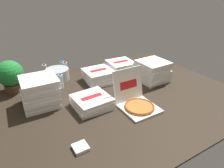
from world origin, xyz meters
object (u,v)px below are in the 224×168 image
object	(u,v)px
pizza_stack_right_near	(40,92)
pizza_stack_left_far	(92,102)
water_bottle_0	(63,67)
water_bottle_4	(65,68)
pizza_stack_right_far	(99,76)
pizza_stack_center_far	(120,66)
ice_bucket	(57,74)
water_bottle_2	(45,71)
pizza_stack_right_mid	(153,71)
water_bottle_1	(61,81)
potted_plant	(10,75)
napkin_pile	(81,147)
open_pizza_box	(136,101)
water_bottle_3	(53,80)

from	to	relation	value
pizza_stack_right_near	pizza_stack_left_far	bearing A→B (deg)	-35.48
water_bottle_0	water_bottle_4	bearing A→B (deg)	-72.91
pizza_stack_right_far	pizza_stack_center_far	distance (m)	0.50
pizza_stack_center_far	ice_bucket	world-z (taller)	pizza_stack_center_far
water_bottle_2	pizza_stack_right_mid	bearing A→B (deg)	-35.78
pizza_stack_right_near	pizza_stack_left_far	distance (m)	0.62
pizza_stack_right_far	pizza_stack_left_far	distance (m)	0.71
water_bottle_1	potted_plant	bearing A→B (deg)	157.77
pizza_stack_right_far	pizza_stack_center_far	size ratio (longest dim) A/B	1.03
napkin_pile	water_bottle_4	bearing A→B (deg)	75.10
pizza_stack_right_far	pizza_stack_right_mid	xyz separation A→B (m)	(0.70, -0.39, 0.07)
pizza_stack_right_mid	pizza_stack_left_far	bearing A→B (deg)	-170.19
open_pizza_box	water_bottle_1	bearing A→B (deg)	123.49
pizza_stack_right_mid	pizza_stack_center_far	world-z (taller)	pizza_stack_right_mid
ice_bucket	napkin_pile	xyz separation A→B (m)	(-0.27, -1.52, -0.07)
open_pizza_box	water_bottle_2	bearing A→B (deg)	116.33
ice_bucket	water_bottle_1	world-z (taller)	water_bottle_1
water_bottle_4	pizza_stack_right_far	bearing A→B (deg)	-56.01
water_bottle_1	water_bottle_4	bearing A→B (deg)	63.39
open_pizza_box	ice_bucket	bearing A→B (deg)	115.17
open_pizza_box	water_bottle_4	xyz separation A→B (m)	(-0.40, 1.36, 0.02)
open_pizza_box	napkin_pile	size ratio (longest dim) A/B	3.78
water_bottle_2	water_bottle_3	distance (m)	0.40
pizza_stack_right_mid	ice_bucket	xyz separation A→B (m)	(-1.21, 0.76, -0.07)
water_bottle_2	water_bottle_3	bearing A→B (deg)	-88.20
potted_plant	napkin_pile	size ratio (longest dim) A/B	3.33
water_bottle_2	napkin_pile	xyz separation A→B (m)	(-0.13, -1.73, -0.09)
pizza_stack_right_near	pizza_stack_center_far	size ratio (longest dim) A/B	1.02
pizza_stack_left_far	water_bottle_1	size ratio (longest dim) A/B	2.02
pizza_stack_right_mid	pizza_stack_left_far	size ratio (longest dim) A/B	1.07
water_bottle_4	pizza_stack_right_mid	bearing A→B (deg)	-40.86
pizza_stack_right_far	water_bottle_1	distance (m)	0.56
pizza_stack_right_mid	napkin_pile	size ratio (longest dim) A/B	3.51
water_bottle_0	water_bottle_2	size ratio (longest dim) A/B	1.00
pizza_stack_right_far	water_bottle_3	world-z (taller)	water_bottle_3
water_bottle_1	potted_plant	world-z (taller)	potted_plant
water_bottle_0	water_bottle_4	size ratio (longest dim) A/B	1.00
pizza_stack_center_far	pizza_stack_right_mid	bearing A→B (deg)	-67.82
water_bottle_3	pizza_stack_right_near	bearing A→B (deg)	-122.61
water_bottle_0	water_bottle_3	size ratio (longest dim) A/B	1.00
open_pizza_box	pizza_stack_right_far	distance (m)	0.85
open_pizza_box	pizza_stack_right_near	xyz separation A→B (m)	(-0.95, 0.62, 0.10)
water_bottle_1	pizza_stack_left_far	bearing A→B (deg)	-76.57
pizza_stack_right_near	pizza_stack_center_far	distance (m)	1.43
ice_bucket	water_bottle_0	bearing A→B (deg)	54.61
pizza_stack_right_mid	water_bottle_0	bearing A→B (deg)	137.45
pizza_stack_right_near	water_bottle_2	size ratio (longest dim) A/B	2.11
open_pizza_box	water_bottle_4	world-z (taller)	open_pizza_box
pizza_stack_right_far	water_bottle_4	size ratio (longest dim) A/B	2.12
open_pizza_box	potted_plant	world-z (taller)	potted_plant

